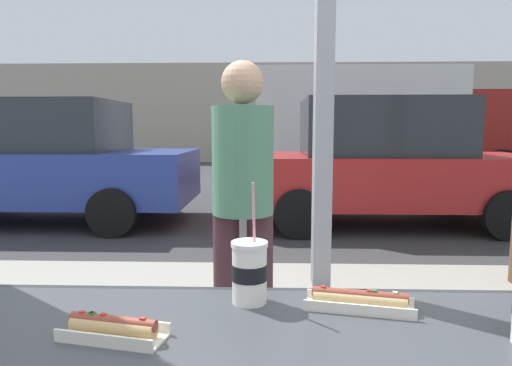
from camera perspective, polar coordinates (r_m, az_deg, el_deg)
The scene contains 10 objects.
ground_plane at distance 9.31m, azimuth 2.81°, elevation -1.75°, with size 60.00×60.00×0.00m, color #38383A.
sidewalk_strip at distance 3.11m, azimuth 4.68°, elevation -18.65°, with size 16.00×2.80×0.11m, color #9E998E.
building_facade_far at distance 19.46m, azimuth 2.38°, elevation 8.80°, with size 28.00×1.20×4.10m, color #A89E8E.
soda_cup_right at distance 1.20m, azimuth -0.83°, elevation -11.09°, with size 0.10×0.10×0.32m.
hotdog_tray_near at distance 1.07m, azimuth -17.64°, elevation -17.11°, with size 0.24×0.13×0.05m.
hotdog_tray_far at distance 1.20m, azimuth 12.95°, elevation -14.32°, with size 0.28×0.14×0.05m.
parked_car_blue at distance 7.45m, azimuth -25.73°, elevation 2.43°, with size 4.52×2.04×1.81m.
parked_car_red at distance 6.80m, azimuth 15.85°, elevation 2.50°, with size 4.23×2.05×1.82m.
box_truck at distance 12.57m, azimuth 15.62°, elevation 7.59°, with size 6.96×2.44×2.94m.
pedestrian at distance 2.36m, azimuth -1.67°, elevation -1.66°, with size 0.32×0.32×1.63m.
Camera 1 is at (-0.15, -1.21, 1.40)m, focal length 31.57 mm.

